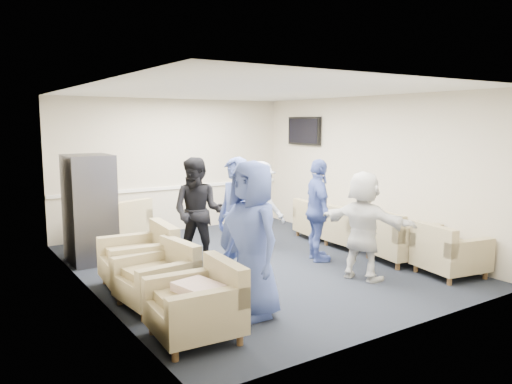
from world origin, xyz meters
TOP-DOWN VIEW (x-y plane):
  - floor at (0.00, 0.00)m, footprint 6.00×6.00m
  - ceiling at (0.00, 0.00)m, footprint 6.00×6.00m
  - back_wall at (0.00, 3.00)m, footprint 5.00×0.02m
  - front_wall at (0.00, -3.00)m, footprint 5.00×0.02m
  - left_wall at (-2.50, 0.00)m, footprint 0.02×6.00m
  - right_wall at (2.50, 0.00)m, footprint 0.02×6.00m
  - chair_rail at (0.00, 2.98)m, footprint 4.98×0.04m
  - tv at (2.44, 1.80)m, footprint 0.10×1.00m
  - armchair_left_near at (-1.95, -1.99)m, footprint 0.90×0.90m
  - armchair_left_mid at (-1.93, -0.87)m, footprint 0.89×0.89m
  - armchair_left_far at (-1.85, -0.08)m, footprint 0.98×0.98m
  - armchair_right_near at (2.04, -2.06)m, footprint 0.96×0.96m
  - armchair_right_midnear at (2.02, -1.16)m, footprint 1.02×1.02m
  - armchair_right_midfar at (2.04, -0.04)m, footprint 0.83×0.83m
  - armchair_right_far at (2.04, 0.84)m, footprint 0.89×0.89m
  - armchair_corner at (-1.42, 2.27)m, footprint 1.17×1.17m
  - vending_machine at (-2.09, 1.57)m, footprint 0.70×0.82m
  - backpack at (-1.53, -0.76)m, footprint 0.29×0.23m
  - pillow at (-1.96, -1.99)m, footprint 0.45×0.55m
  - person_front_left at (-1.16, -1.76)m, footprint 0.61×0.91m
  - person_mid_left at (-0.71, -0.65)m, footprint 0.54×0.72m
  - person_back_left at (-0.76, 0.42)m, footprint 1.04×1.04m
  - person_back_right at (0.66, 0.82)m, footprint 0.90×1.14m
  - person_mid_right at (0.99, -0.39)m, footprint 0.77×1.05m
  - person_front_right at (0.90, -1.48)m, footprint 0.89×1.52m

SIDE VIEW (x-z plane):
  - floor at x=0.00m, z-range 0.00..0.00m
  - backpack at x=-1.53m, z-range 0.01..0.46m
  - armchair_right_far at x=2.04m, z-range 0.00..0.63m
  - armchair_right_midfar at x=2.04m, z-range 0.00..0.65m
  - armchair_left_mid at x=-1.93m, z-range 0.00..0.65m
  - armchair_right_near at x=2.04m, z-range 0.00..0.66m
  - armchair_left_near at x=-1.95m, z-range 0.00..0.68m
  - armchair_right_midnear at x=2.02m, z-range 0.00..0.71m
  - armchair_left_far at x=-1.85m, z-range 0.00..0.72m
  - armchair_corner at x=-1.42m, z-range 0.00..0.74m
  - pillow at x=-1.96m, z-range 0.45..0.59m
  - person_back_right at x=0.66m, z-range 0.00..1.55m
  - person_front_right at x=0.90m, z-range 0.00..1.56m
  - person_mid_right at x=0.99m, z-range 0.00..1.65m
  - person_back_left at x=-0.76m, z-range 0.00..1.70m
  - vending_machine at x=-2.09m, z-range 0.00..1.73m
  - person_mid_left at x=-0.71m, z-range 0.00..1.76m
  - chair_rail at x=0.00m, z-range 0.87..0.93m
  - person_front_left at x=-1.16m, z-range 0.00..1.81m
  - back_wall at x=0.00m, z-range 0.00..2.70m
  - front_wall at x=0.00m, z-range 0.00..2.70m
  - left_wall at x=-2.50m, z-range 0.00..2.70m
  - right_wall at x=2.50m, z-range 0.00..2.70m
  - tv at x=2.44m, z-range 1.76..2.34m
  - ceiling at x=0.00m, z-range 2.70..2.70m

